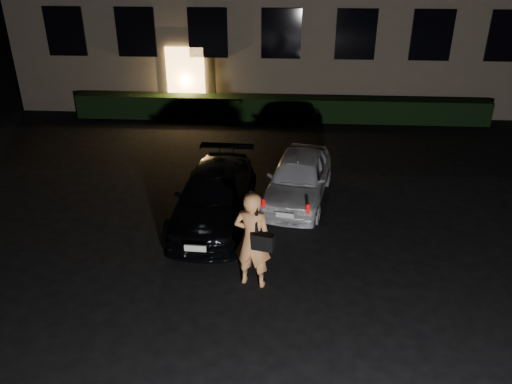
{
  "coord_description": "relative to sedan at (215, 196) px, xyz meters",
  "views": [
    {
      "loc": [
        0.34,
        -7.25,
        5.78
      ],
      "look_at": [
        -0.29,
        2.0,
        1.19
      ],
      "focal_mm": 35.0,
      "sensor_mm": 36.0,
      "label": 1
    }
  ],
  "objects": [
    {
      "name": "man",
      "position": [
        1.06,
        -2.44,
        0.38
      ],
      "size": [
        0.81,
        0.62,
        1.94
      ],
      "rotation": [
        0.0,
        0.0,
        2.91
      ],
      "color": "#D88A50",
      "rests_on": "ground"
    },
    {
      "name": "hedge",
      "position": [
        1.31,
        7.57,
        -0.17
      ],
      "size": [
        15.0,
        0.7,
        0.85
      ],
      "primitive_type": "cube",
      "color": "black",
      "rests_on": "ground"
    },
    {
      "name": "sedan",
      "position": [
        0.0,
        0.0,
        0.0
      ],
      "size": [
        1.82,
        4.21,
        1.18
      ],
      "rotation": [
        0.0,
        0.0,
        -0.04
      ],
      "color": "black",
      "rests_on": "ground"
    },
    {
      "name": "hatch",
      "position": [
        1.94,
        1.14,
        0.01
      ],
      "size": [
        2.01,
        3.71,
        1.2
      ],
      "rotation": [
        0.0,
        0.0,
        -0.18
      ],
      "color": "silver",
      "rests_on": "ground"
    },
    {
      "name": "ground",
      "position": [
        1.31,
        -2.93,
        -0.59
      ],
      "size": [
        80.0,
        80.0,
        0.0
      ],
      "primitive_type": "plane",
      "color": "black",
      "rests_on": "ground"
    }
  ]
}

